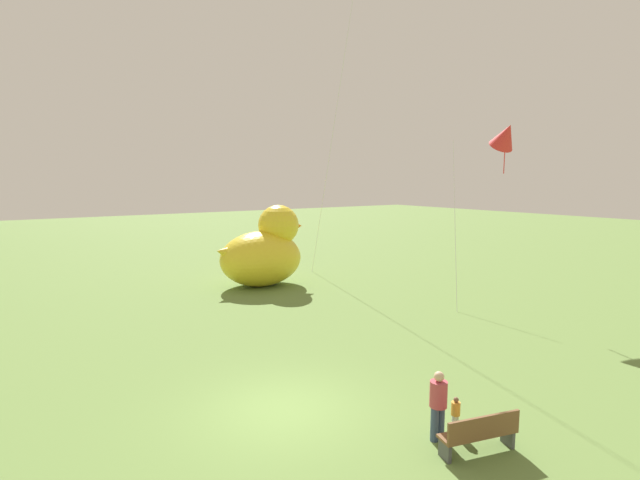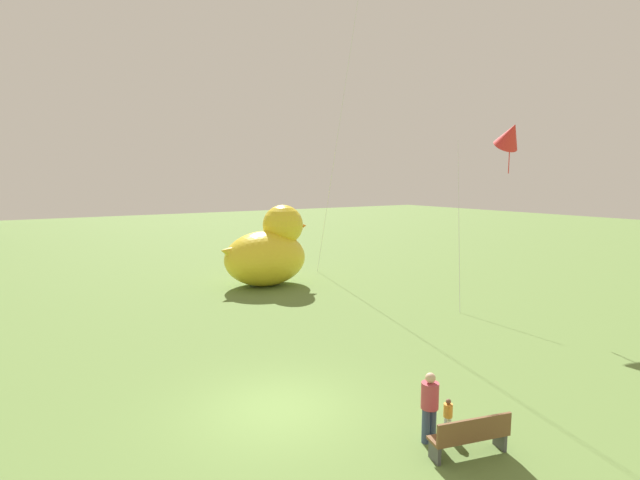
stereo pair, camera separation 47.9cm
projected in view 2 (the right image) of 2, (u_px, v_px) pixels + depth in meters
The scene contains 6 objects.
ground_plane at pixel (277, 409), 11.89m from camera, with size 140.00×140.00×0.00m, color olive.
park_bench at pixel (471, 435), 9.81m from camera, with size 1.81×0.89×0.90m.
person_adult at pixel (430, 404), 10.34m from camera, with size 0.39×0.39×1.58m.
person_child at pixel (448, 415), 10.68m from camera, with size 0.21×0.21×0.84m.
giant_inflatable_duck at pixel (268, 251), 25.69m from camera, with size 5.28×3.39×4.38m.
kite_red at pixel (510, 136), 21.12m from camera, with size 3.71×3.85×8.50m.
Camera 2 is at (-5.15, -10.05, 5.76)m, focal length 26.47 mm.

